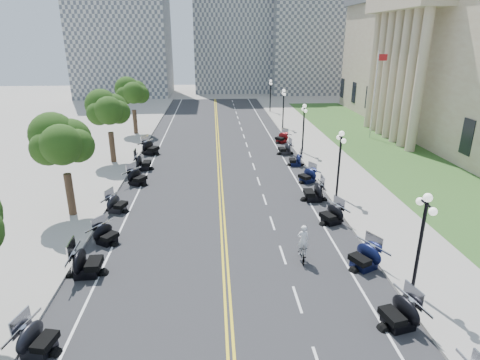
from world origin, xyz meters
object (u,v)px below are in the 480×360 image
object	(u,v)px
bicycle	(302,253)
cyclist_rider	(304,230)
flagpole	(374,96)
motorcycle_n_3	(399,311)

from	to	relation	value
bicycle	cyclist_rider	world-z (taller)	cyclist_rider
flagpole	motorcycle_n_3	xyz separation A→B (m)	(-11.00, -32.04, -4.28)
flagpole	cyclist_rider	distance (m)	30.21
bicycle	cyclist_rider	distance (m)	1.35
flagpole	cyclist_rider	xyz separation A→B (m)	(-13.87, -26.65, -3.17)
flagpole	cyclist_rider	world-z (taller)	flagpole
cyclist_rider	flagpole	bearing A→B (deg)	-117.49
motorcycle_n_3	bicycle	size ratio (longest dim) A/B	1.28
bicycle	cyclist_rider	xyz separation A→B (m)	(0.00, 0.00, 1.35)
flagpole	motorcycle_n_3	bearing A→B (deg)	-108.94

